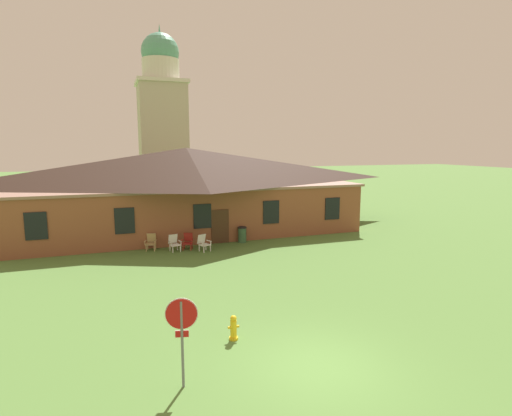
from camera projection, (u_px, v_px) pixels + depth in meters
The scene contains 10 objects.
ground_plane at pixel (318, 367), 10.95m from camera, with size 200.00×200.00×0.00m, color #517A38.
brick_building at pixel (187, 188), 28.87m from camera, with size 23.40×10.40×5.85m.
dome_tower at pixel (163, 123), 42.67m from camera, with size 5.18×5.18×18.44m.
stop_sign at pixel (182, 325), 9.81m from camera, with size 0.79×0.23×2.33m.
lawn_chair_by_porch at pixel (151, 242), 23.27m from camera, with size 0.74×0.79×0.96m.
lawn_chair_near_door at pixel (174, 243), 23.02m from camera, with size 0.73×0.77×0.96m.
lawn_chair_left_end at pixel (188, 241), 23.45m from camera, with size 0.77×0.82×0.96m.
lawn_chair_middle at pixel (203, 243), 23.03m from camera, with size 0.79×0.84×0.96m.
fire_hydrant at pixel (233, 328), 12.47m from camera, with size 0.36×0.28×0.79m.
trash_bin at pixel (242, 235), 25.13m from camera, with size 0.56×0.56×0.98m.
Camera 1 is at (-5.02, -9.00, 5.96)m, focal length 28.19 mm.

